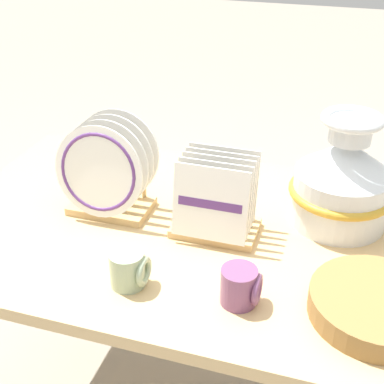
{
  "coord_description": "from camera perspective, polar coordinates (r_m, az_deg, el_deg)",
  "views": [
    {
      "loc": [
        0.36,
        -1.15,
        1.56
      ],
      "look_at": [
        0.0,
        0.0,
        0.86
      ],
      "focal_mm": 50.0,
      "sensor_mm": 36.0,
      "label": 1
    }
  ],
  "objects": [
    {
      "name": "dish_rack_square_plates",
      "position": [
        1.39,
        2.58,
        -1.41
      ],
      "size": [
        0.22,
        0.16,
        0.22
      ],
      "color": "tan",
      "rests_on": "display_table"
    },
    {
      "name": "mug_plum_glaze",
      "position": [
        1.19,
        5.23,
        -10.0
      ],
      "size": [
        0.09,
        0.08,
        0.09
      ],
      "color": "#7A4770",
      "rests_on": "display_table"
    },
    {
      "name": "mug_sage_glaze",
      "position": [
        1.24,
        -6.72,
        -8.16
      ],
      "size": [
        0.09,
        0.08,
        0.09
      ],
      "color": "#9EB28E",
      "rests_on": "display_table"
    },
    {
      "name": "wicker_charger_stack",
      "position": [
        1.23,
        19.09,
        -11.37
      ],
      "size": [
        0.29,
        0.29,
        0.05
      ],
      "color": "olive",
      "rests_on": "display_table"
    },
    {
      "name": "dish_rack_round_plates",
      "position": [
        1.48,
        -9.01,
        1.83
      ],
      "size": [
        0.25,
        0.17,
        0.27
      ],
      "color": "tan",
      "rests_on": "display_table"
    },
    {
      "name": "display_table",
      "position": [
        1.5,
        0.0,
        -6.41
      ],
      "size": [
        1.38,
        0.86,
        0.75
      ],
      "color": "tan",
      "rests_on": "ground_plane"
    },
    {
      "name": "ceramic_vase",
      "position": [
        1.47,
        15.78,
        1.26
      ],
      "size": [
        0.28,
        0.28,
        0.31
      ],
      "color": "silver",
      "rests_on": "display_table"
    }
  ]
}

